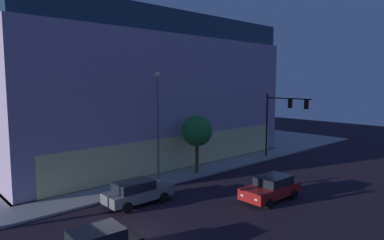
{
  "coord_description": "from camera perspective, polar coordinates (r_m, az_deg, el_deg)",
  "views": [
    {
      "loc": [
        -8.9,
        -15.26,
        8.12
      ],
      "look_at": [
        6.92,
        2.2,
        5.53
      ],
      "focal_mm": 31.78,
      "sensor_mm": 36.0,
      "label": 1
    }
  ],
  "objects": [
    {
      "name": "car_grey",
      "position": [
        23.51,
        -9.2,
        -11.81
      ],
      "size": [
        4.65,
        2.09,
        1.63
      ],
      "color": "slate",
      "rests_on": "ground"
    },
    {
      "name": "sidewalk_tree",
      "position": [
        29.83,
        0.84,
        -1.88
      ],
      "size": [
        2.72,
        2.72,
        5.13
      ],
      "color": "brown",
      "rests_on": "sidewalk_corner"
    },
    {
      "name": "modern_building",
      "position": [
        44.38,
        -14.82,
        4.99
      ],
      "size": [
        29.86,
        31.85,
        14.7
      ],
      "color": "#4C4C51",
      "rests_on": "ground"
    },
    {
      "name": "street_lamp_sidewalk",
      "position": [
        27.31,
        -5.76,
        1.01
      ],
      "size": [
        0.44,
        0.44,
        8.86
      ],
      "color": "slate",
      "rests_on": "sidewalk_corner"
    },
    {
      "name": "ground_plane",
      "position": [
        19.44,
        -11.42,
        -18.55
      ],
      "size": [
        120.0,
        120.0,
        0.0
      ],
      "primitive_type": "plane",
      "color": "black"
    },
    {
      "name": "traffic_light_far_corner",
      "position": [
        36.3,
        14.86,
        1.13
      ],
      "size": [
        0.74,
        5.47,
        6.8
      ],
      "color": "black",
      "rests_on": "sidewalk_corner"
    },
    {
      "name": "car_red",
      "position": [
        24.7,
        13.13,
        -11.01
      ],
      "size": [
        4.67,
        2.25,
        1.65
      ],
      "color": "maroon",
      "rests_on": "ground"
    }
  ]
}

